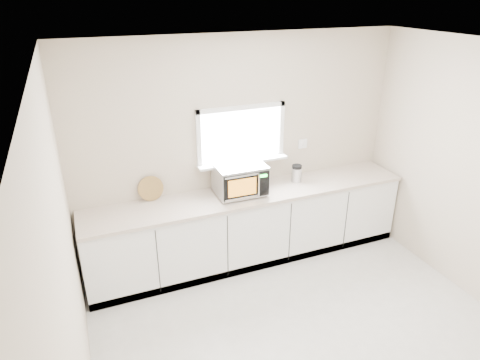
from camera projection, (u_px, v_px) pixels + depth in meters
ground at (321, 354)px, 4.00m from camera, size 4.00×4.00×0.00m
back_wall at (241, 149)px, 5.12m from camera, size 4.00×0.17×2.70m
cabinets at (250, 227)px, 5.25m from camera, size 3.92×0.60×0.88m
countertop at (250, 194)px, 5.06m from camera, size 3.92×0.64×0.04m
microwave at (240, 179)px, 4.95m from camera, size 0.57×0.48×0.37m
knife_block at (223, 188)px, 4.88m from camera, size 0.13×0.20×0.27m
cutting_board at (151, 188)px, 4.82m from camera, size 0.29×0.07×0.29m
coffee_grinder at (297, 173)px, 5.30m from camera, size 0.15×0.15×0.22m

